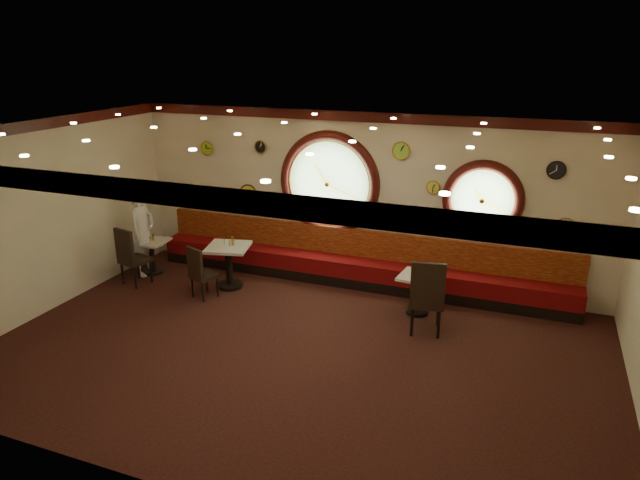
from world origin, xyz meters
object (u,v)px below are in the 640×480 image
at_px(condiment_a_bottle, 153,237).
at_px(condiment_b_bottle, 233,241).
at_px(table_b, 229,261).
at_px(condiment_b_salt, 224,242).
at_px(table_a, 152,253).
at_px(condiment_a_salt, 149,238).
at_px(condiment_c_salt, 415,270).
at_px(condiment_b_pepper, 230,243).
at_px(chair_b, 200,269).
at_px(table_c, 418,289).
at_px(condiment_c_bottle, 429,269).
at_px(condiment_c_pepper, 423,273).
at_px(waiter, 143,232).
at_px(condiment_a_pepper, 150,239).
at_px(chair_a, 130,253).
at_px(chair_c, 427,293).

relative_size(condiment_a_bottle, condiment_b_bottle, 0.78).
relative_size(table_b, condiment_b_salt, 9.99).
relative_size(table_a, condiment_a_salt, 6.92).
xyz_separation_m(condiment_c_salt, condiment_b_pepper, (-3.39, -0.24, 0.13)).
relative_size(chair_b, condiment_c_salt, 5.54).
relative_size(table_c, condiment_c_salt, 6.37).
distance_m(table_a, table_b, 1.79).
height_order(table_b, condiment_c_salt, table_b).
bearing_deg(condiment_c_bottle, table_b, -175.50).
bearing_deg(condiment_c_pepper, table_b, -176.74).
bearing_deg(waiter, condiment_a_salt, -44.45).
xyz_separation_m(table_b, condiment_b_salt, (-0.11, 0.06, 0.35)).
height_order(condiment_a_pepper, waiter, waiter).
height_order(condiment_a_pepper, condiment_b_pepper, condiment_b_pepper).
height_order(table_c, condiment_b_salt, condiment_b_salt).
relative_size(condiment_c_salt, waiter, 0.06).
bearing_deg(table_c, condiment_a_bottle, -179.10).
relative_size(condiment_b_salt, condiment_b_pepper, 0.88).
height_order(chair_b, condiment_c_salt, chair_b).
bearing_deg(condiment_b_bottle, chair_a, -160.91).
bearing_deg(table_a, waiter, -142.93).
bearing_deg(condiment_b_salt, condiment_a_pepper, -178.85).
distance_m(table_a, condiment_a_bottle, 0.32).
distance_m(table_c, condiment_c_salt, 0.33).
relative_size(chair_a, condiment_b_pepper, 6.81).
relative_size(table_c, chair_b, 1.15).
bearing_deg(condiment_c_pepper, condiment_c_salt, 165.05).
bearing_deg(chair_a, chair_c, 14.00).
bearing_deg(condiment_c_bottle, condiment_c_pepper, -130.76).
bearing_deg(table_a, condiment_a_bottle, 25.82).
bearing_deg(table_b, chair_c, -7.92).
bearing_deg(condiment_b_salt, condiment_b_bottle, -1.75).
xyz_separation_m(condiment_b_bottle, condiment_c_bottle, (3.57, 0.23, -0.13)).
height_order(chair_c, condiment_b_salt, chair_c).
bearing_deg(table_c, condiment_c_bottle, 39.11).
xyz_separation_m(condiment_c_salt, condiment_b_bottle, (-3.35, -0.19, 0.17)).
xyz_separation_m(condiment_a_pepper, condiment_a_bottle, (0.03, 0.07, 0.02)).
bearing_deg(table_c, chair_a, -171.83).
bearing_deg(table_a, chair_a, -87.79).
bearing_deg(table_b, condiment_c_pepper, 3.26).
xyz_separation_m(chair_c, condiment_b_pepper, (-3.74, 0.53, 0.16)).
height_order(table_a, condiment_c_salt, condiment_c_salt).
bearing_deg(condiment_b_pepper, condiment_c_salt, 3.98).
bearing_deg(condiment_b_bottle, table_c, 2.02).
bearing_deg(condiment_a_pepper, condiment_a_bottle, 62.97).
xyz_separation_m(chair_b, condiment_b_pepper, (0.26, 0.64, 0.32)).
bearing_deg(condiment_c_salt, condiment_c_bottle, 11.15).
height_order(chair_c, condiment_c_pepper, chair_c).
relative_size(table_c, waiter, 0.40).
bearing_deg(condiment_c_pepper, condiment_c_bottle, 49.24).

